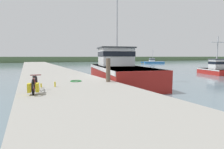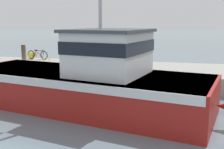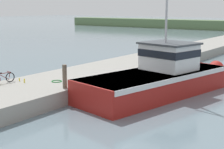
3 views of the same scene
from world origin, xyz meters
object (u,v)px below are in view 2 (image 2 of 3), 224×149
water_bottle_on_curb (49,59)px  water_bottle_by_bike (43,60)px  fishing_boat_main (92,81)px  mooring_post (24,57)px  bicycle_touring (35,55)px

water_bottle_on_curb → water_bottle_by_bike: (0.61, -0.12, 0.03)m
fishing_boat_main → mooring_post: size_ratio=9.45×
bicycle_touring → water_bottle_on_curb: 1.30m
bicycle_touring → water_bottle_by_bike: (0.95, 1.11, -0.19)m
bicycle_touring → water_bottle_on_curb: (0.34, 1.24, -0.21)m
fishing_boat_main → bicycle_touring: size_ratio=7.49×
mooring_post → water_bottle_on_curb: bearing=-175.7°
bicycle_touring → fishing_boat_main: bearing=50.5°
bicycle_touring → mooring_post: 4.27m
fishing_boat_main → water_bottle_by_bike: (-6.43, -5.53, -0.13)m
bicycle_touring → mooring_post: (3.97, 1.51, 0.37)m
fishing_boat_main → water_bottle_on_curb: bearing=-131.0°
fishing_boat_main → water_bottle_by_bike: 8.48m
fishing_boat_main → bicycle_touring: fishing_boat_main is taller
water_bottle_by_bike → bicycle_touring: bearing=-130.5°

